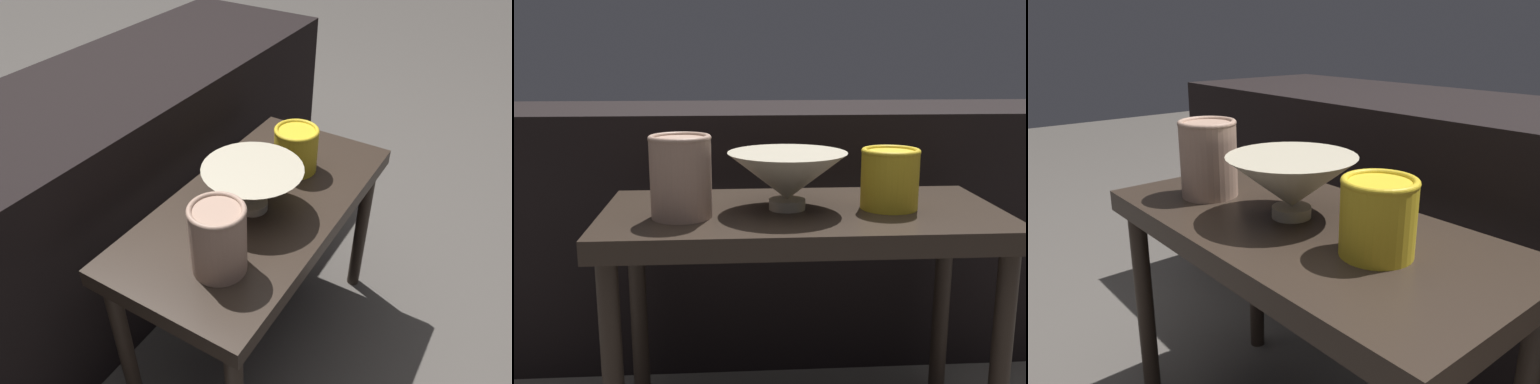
# 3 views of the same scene
# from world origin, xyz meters

# --- Properties ---
(table) EXTENTS (0.74, 0.37, 0.48)m
(table) POSITION_xyz_m (0.00, 0.00, 0.42)
(table) COLOR #2D231C
(table) RESTS_ON ground_plane
(couch_backdrop) EXTENTS (1.69, 0.50, 0.63)m
(couch_backdrop) POSITION_xyz_m (0.00, 0.52, 0.31)
(couch_backdrop) COLOR black
(couch_backdrop) RESTS_ON ground_plane
(bowl) EXTENTS (0.22, 0.22, 0.11)m
(bowl) POSITION_xyz_m (-0.03, -0.00, 0.54)
(bowl) COLOR #B2A88E
(bowl) RESTS_ON table
(vase_textured_left) EXTENTS (0.11, 0.11, 0.15)m
(vase_textured_left) POSITION_xyz_m (-0.22, -0.04, 0.55)
(vase_textured_left) COLOR tan
(vase_textured_left) RESTS_ON table
(vase_colorful_right) EXTENTS (0.11, 0.11, 0.11)m
(vase_colorful_right) POSITION_xyz_m (0.16, -0.01, 0.54)
(vase_colorful_right) COLOR gold
(vase_colorful_right) RESTS_ON table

